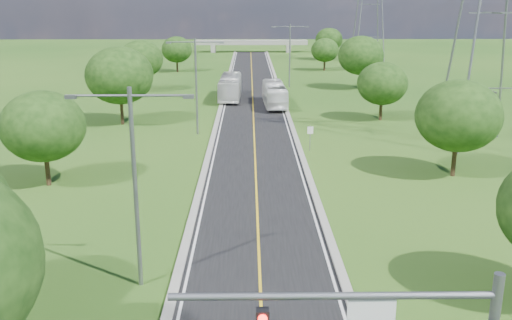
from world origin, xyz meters
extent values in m
plane|color=#1F4914|center=(0.00, 60.00, 0.00)|extent=(260.00, 260.00, 0.00)
cube|color=black|center=(0.00, 66.00, 0.03)|extent=(8.00, 150.00, 0.06)
cube|color=gray|center=(-4.25, 66.00, 0.11)|extent=(0.50, 150.00, 0.22)
cube|color=gray|center=(4.25, 66.00, 0.11)|extent=(0.50, 150.00, 0.22)
cylinder|color=slate|center=(1.60, -1.00, 6.60)|extent=(8.40, 0.20, 0.20)
cylinder|color=#FF140C|center=(-0.20, -1.16, 6.05)|extent=(0.24, 0.06, 0.24)
cube|color=white|center=(2.60, -1.00, 6.00)|extent=(1.25, 0.06, 1.00)
cylinder|color=slate|center=(5.20, 38.00, 1.20)|extent=(0.08, 0.08, 2.40)
cube|color=white|center=(5.20, 37.97, 2.00)|extent=(0.55, 0.04, 0.70)
cube|color=gray|center=(-10.00, 140.00, 1.00)|extent=(1.20, 3.00, 2.00)
cube|color=gray|center=(10.00, 140.00, 1.00)|extent=(1.20, 3.00, 2.00)
cube|color=gray|center=(0.00, 140.00, 2.60)|extent=(30.00, 3.00, 1.20)
cylinder|color=slate|center=(-6.00, 12.00, 5.00)|extent=(0.22, 0.22, 10.00)
cylinder|color=slate|center=(-7.40, 12.00, 9.60)|extent=(2.80, 0.12, 0.12)
cylinder|color=slate|center=(-4.60, 12.00, 9.60)|extent=(2.80, 0.12, 0.12)
cube|color=slate|center=(-8.70, 12.00, 9.55)|extent=(0.50, 0.25, 0.18)
cube|color=slate|center=(-3.30, 12.00, 9.55)|extent=(0.50, 0.25, 0.18)
cylinder|color=slate|center=(-6.00, 45.00, 5.00)|extent=(0.22, 0.22, 10.00)
cylinder|color=slate|center=(-7.40, 45.00, 9.60)|extent=(2.80, 0.12, 0.12)
cylinder|color=slate|center=(-4.60, 45.00, 9.60)|extent=(2.80, 0.12, 0.12)
cube|color=slate|center=(-8.70, 45.00, 9.55)|extent=(0.50, 0.25, 0.18)
cube|color=slate|center=(-3.30, 45.00, 9.55)|extent=(0.50, 0.25, 0.18)
cylinder|color=slate|center=(6.00, 78.00, 5.00)|extent=(0.22, 0.22, 10.00)
cylinder|color=slate|center=(4.60, 78.00, 9.60)|extent=(2.80, 0.12, 0.12)
cylinder|color=slate|center=(7.40, 78.00, 9.60)|extent=(2.80, 0.12, 0.12)
cube|color=slate|center=(3.30, 78.00, 9.55)|extent=(0.50, 0.25, 0.18)
cube|color=slate|center=(8.70, 78.00, 9.55)|extent=(0.50, 0.25, 0.18)
cylinder|color=black|center=(-16.00, 28.00, 1.35)|extent=(0.36, 0.36, 2.70)
ellipsoid|color=#15330D|center=(-16.00, 28.00, 4.65)|extent=(6.30, 6.30, 5.36)
cylinder|color=black|center=(-15.00, 50.00, 1.62)|extent=(0.36, 0.36, 3.24)
ellipsoid|color=#15330D|center=(-15.00, 50.00, 5.58)|extent=(7.56, 7.56, 6.43)
cylinder|color=black|center=(-17.00, 74.00, 1.44)|extent=(0.36, 0.36, 2.88)
ellipsoid|color=#15330D|center=(-17.00, 74.00, 4.96)|extent=(6.72, 6.72, 5.71)
cylinder|color=black|center=(-14.50, 98.00, 1.26)|extent=(0.36, 0.36, 2.52)
ellipsoid|color=#15330D|center=(-14.50, 98.00, 4.34)|extent=(5.88, 5.88, 5.00)
cylinder|color=black|center=(16.00, 30.00, 1.44)|extent=(0.36, 0.36, 2.88)
ellipsoid|color=#15330D|center=(16.00, 30.00, 4.96)|extent=(6.72, 6.72, 5.71)
cylinder|color=black|center=(15.00, 52.00, 1.26)|extent=(0.36, 0.36, 2.52)
ellipsoid|color=#15330D|center=(15.00, 52.00, 4.34)|extent=(5.88, 5.88, 5.00)
cylinder|color=black|center=(17.00, 76.00, 1.53)|extent=(0.36, 0.36, 3.06)
ellipsoid|color=#15330D|center=(17.00, 76.00, 5.27)|extent=(7.14, 7.14, 6.07)
cylinder|color=black|center=(14.50, 100.00, 1.17)|extent=(0.36, 0.36, 2.34)
ellipsoid|color=#15330D|center=(14.50, 100.00, 4.03)|extent=(5.46, 5.46, 4.64)
cylinder|color=black|center=(18.00, 120.00, 1.35)|extent=(0.36, 0.36, 2.70)
ellipsoid|color=#15330D|center=(18.00, 120.00, 4.65)|extent=(6.30, 6.30, 5.36)
imported|color=white|center=(2.86, 61.09, 1.61)|extent=(3.00, 11.23, 3.11)
imported|color=silver|center=(-3.20, 66.84, 1.73)|extent=(3.02, 12.07, 3.35)
camera|label=1|loc=(-0.53, -13.96, 13.90)|focal=40.00mm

